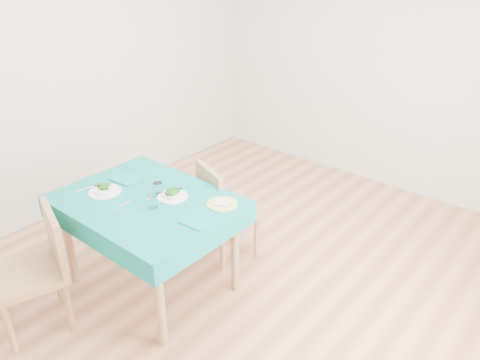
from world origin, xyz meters
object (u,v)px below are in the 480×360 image
Objects in this scene: chair_near at (24,258)px; bowl_far at (172,193)px; table at (151,244)px; bowl_near at (104,188)px; chair_far at (230,203)px; side_plate at (222,204)px.

bowl_far is (0.42, 0.93, 0.23)m from chair_near.
table is 0.45m from bowl_far.
bowl_far is (0.43, 0.26, -0.00)m from bowl_near.
chair_near is 1.13× the size of chair_far.
bowl_far reaches higher than table.
bowl_near is 0.51m from bowl_far.
bowl_far is at bearing 48.05° from table.
chair_far is (0.19, 0.68, 0.12)m from table.
side_plate is at bearing 145.26° from chair_far.
table is at bearing -148.37° from side_plate.
chair_far is at bearing 83.25° from bowl_far.
chair_near reaches higher than side_plate.
chair_far reaches higher than bowl_near.
bowl_near reaches higher than table.
bowl_near is at bearing -151.90° from side_plate.
table is at bearing -131.95° from bowl_far.
side_plate is (0.77, 0.41, -0.03)m from bowl_near.
table is at bearing 89.01° from chair_near.
chair_near reaches higher than chair_far.
side_plate reaches higher than table.
chair_near is 5.28× the size of side_plate.
chair_far is at bearing 58.43° from bowl_near.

